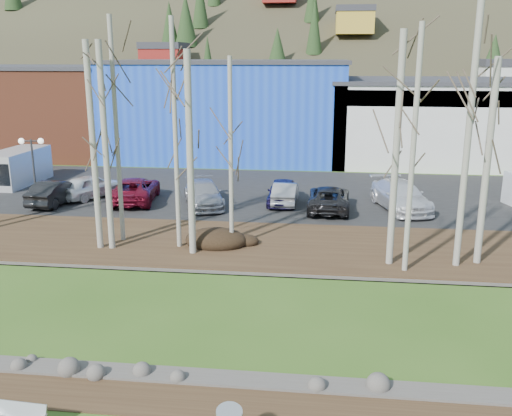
# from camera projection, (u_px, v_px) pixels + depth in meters

# --- Properties ---
(dirt_strip) EXTENTS (80.00, 1.80, 0.03)m
(dirt_strip) POSITION_uv_depth(u_px,v_px,m) (226.00, 402.00, 14.78)
(dirt_strip) COLOR #382616
(dirt_strip) RESTS_ON ground
(near_bank_rocks) EXTENTS (80.00, 0.80, 0.50)m
(near_bank_rocks) POSITION_uv_depth(u_px,v_px,m) (232.00, 381.00, 15.74)
(near_bank_rocks) COLOR #47423D
(near_bank_rocks) RESTS_ON ground
(river) EXTENTS (80.00, 8.00, 0.90)m
(river) POSITION_uv_depth(u_px,v_px,m) (251.00, 316.00, 19.67)
(river) COLOR black
(river) RESTS_ON ground
(far_bank_rocks) EXTENTS (80.00, 0.80, 0.46)m
(far_bank_rocks) POSITION_uv_depth(u_px,v_px,m) (264.00, 272.00, 23.60)
(far_bank_rocks) COLOR #47423D
(far_bank_rocks) RESTS_ON ground
(far_bank) EXTENTS (80.00, 7.00, 0.15)m
(far_bank) POSITION_uv_depth(u_px,v_px,m) (271.00, 246.00, 26.65)
(far_bank) COLOR #382616
(far_bank) RESTS_ON ground
(parking_lot) EXTENTS (80.00, 14.00, 0.14)m
(parking_lot) POSITION_uv_depth(u_px,v_px,m) (286.00, 194.00, 36.72)
(parking_lot) COLOR black
(parking_lot) RESTS_ON ground
(building_brick) EXTENTS (16.32, 12.24, 7.80)m
(building_brick) POSITION_uv_depth(u_px,v_px,m) (34.00, 110.00, 51.89)
(building_brick) COLOR brown
(building_brick) RESTS_ON ground
(building_blue) EXTENTS (20.40, 12.24, 8.30)m
(building_blue) POSITION_uv_depth(u_px,v_px,m) (229.00, 109.00, 49.77)
(building_blue) COLOR blue
(building_blue) RESTS_ON ground
(building_white) EXTENTS (18.36, 12.24, 6.80)m
(building_white) POSITION_uv_depth(u_px,v_px,m) (440.00, 120.00, 47.89)
(building_white) COLOR silver
(building_white) RESTS_ON ground
(dirt_mound) EXTENTS (2.90, 2.05, 0.57)m
(dirt_mound) POSITION_uv_depth(u_px,v_px,m) (216.00, 239.00, 26.53)
(dirt_mound) COLOR black
(dirt_mound) RESTS_ON far_bank
(birch_1) EXTENTS (0.21, 0.21, 10.28)m
(birch_1) POSITION_uv_depth(u_px,v_px,m) (117.00, 132.00, 25.99)
(birch_1) COLOR #B5B3A3
(birch_1) RESTS_ON far_bank
(birch_2) EXTENTS (0.28, 0.28, 9.20)m
(birch_2) POSITION_uv_depth(u_px,v_px,m) (93.00, 148.00, 25.05)
(birch_2) COLOR #B5B3A3
(birch_2) RESTS_ON far_bank
(birch_3) EXTENTS (0.21, 0.21, 10.16)m
(birch_3) POSITION_uv_depth(u_px,v_px,m) (175.00, 137.00, 25.08)
(birch_3) COLOR #B5B3A3
(birch_3) RESTS_ON far_bank
(birch_4) EXTENTS (0.30, 0.30, 8.81)m
(birch_4) POSITION_uv_depth(u_px,v_px,m) (190.00, 155.00, 24.39)
(birch_4) COLOR #B5B3A3
(birch_4) RESTS_ON far_bank
(birch_5) EXTENTS (0.20, 0.20, 8.54)m
(birch_5) POSITION_uv_depth(u_px,v_px,m) (231.00, 155.00, 25.28)
(birch_5) COLOR #B5B3A3
(birch_5) RESTS_ON far_bank
(birch_6) EXTENTS (0.22, 0.22, 9.77)m
(birch_6) POSITION_uv_depth(u_px,v_px,m) (413.00, 153.00, 22.20)
(birch_6) COLOR #B5B3A3
(birch_6) RESTS_ON far_bank
(birch_7) EXTENTS (0.29, 0.29, 9.54)m
(birch_7) POSITION_uv_depth(u_px,v_px,m) (396.00, 152.00, 22.99)
(birch_7) COLOR #B5B3A3
(birch_7) RESTS_ON far_bank
(birch_8) EXTENTS (0.29, 0.29, 8.52)m
(birch_8) POSITION_uv_depth(u_px,v_px,m) (487.00, 164.00, 23.23)
(birch_8) COLOR #B5B3A3
(birch_8) RESTS_ON far_bank
(birch_9) EXTENTS (0.27, 0.27, 11.34)m
(birch_9) POSITION_uv_depth(u_px,v_px,m) (469.00, 130.00, 22.56)
(birch_9) COLOR #B5B3A3
(birch_9) RESTS_ON far_bank
(birch_10) EXTENTS (0.28, 0.28, 9.20)m
(birch_10) POSITION_uv_depth(u_px,v_px,m) (106.00, 148.00, 24.99)
(birch_10) COLOR #B5B3A3
(birch_10) RESTS_ON far_bank
(street_lamp) EXTENTS (1.46, 0.49, 3.84)m
(street_lamp) POSITION_uv_depth(u_px,v_px,m) (32.00, 152.00, 33.67)
(street_lamp) COLOR #262628
(street_lamp) RESTS_ON parking_lot
(car_0) EXTENTS (3.48, 4.55, 1.45)m
(car_0) POSITION_uv_depth(u_px,v_px,m) (91.00, 186.00, 35.24)
(car_0) COLOR white
(car_0) RESTS_ON parking_lot
(car_1) EXTENTS (1.84, 4.48, 1.44)m
(car_1) POSITION_uv_depth(u_px,v_px,m) (55.00, 192.00, 33.73)
(car_1) COLOR black
(car_1) RESTS_ON parking_lot
(car_2) EXTENTS (3.13, 5.59, 1.48)m
(car_2) POSITION_uv_depth(u_px,v_px,m) (135.00, 190.00, 34.29)
(car_2) COLOR maroon
(car_2) RESTS_ON parking_lot
(car_3) EXTENTS (3.47, 5.28, 1.42)m
(car_3) POSITION_uv_depth(u_px,v_px,m) (204.00, 194.00, 33.35)
(car_3) COLOR #9FA0A6
(car_3) RESTS_ON parking_lot
(car_4) EXTENTS (1.68, 4.13, 1.40)m
(car_4) POSITION_uv_depth(u_px,v_px,m) (282.00, 192.00, 33.87)
(car_4) COLOR #1F1848
(car_4) RESTS_ON parking_lot
(car_5) EXTENTS (1.43, 3.97, 1.30)m
(car_5) POSITION_uv_depth(u_px,v_px,m) (285.00, 193.00, 33.80)
(car_5) COLOR #A5A5A7
(car_5) RESTS_ON parking_lot
(car_6) EXTENTS (2.41, 5.01, 1.37)m
(car_6) POSITION_uv_depth(u_px,v_px,m) (329.00, 198.00, 32.43)
(car_6) COLOR black
(car_6) RESTS_ON parking_lot
(car_7) EXTENTS (3.56, 5.86, 1.59)m
(car_7) POSITION_uv_depth(u_px,v_px,m) (400.00, 196.00, 32.54)
(car_7) COLOR silver
(car_7) RESTS_ON parking_lot
(van_grey) EXTENTS (2.42, 5.39, 2.32)m
(van_grey) POSITION_uv_depth(u_px,v_px,m) (16.00, 168.00, 38.73)
(van_grey) COLOR silver
(van_grey) RESTS_ON parking_lot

